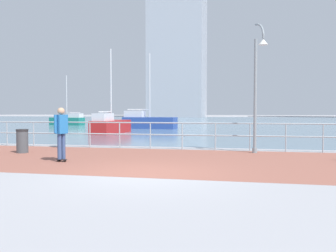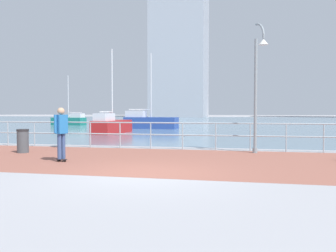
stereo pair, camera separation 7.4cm
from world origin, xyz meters
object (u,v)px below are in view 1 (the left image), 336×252
object	(u,v)px
trash_bin	(22,141)
sailboat_blue	(148,121)
lamppost	(258,81)
bystander	(62,129)
sailboat_gray	(68,120)
skateboarder	(61,129)
sailboat_navy	(110,125)

from	to	relation	value
trash_bin	sailboat_blue	world-z (taller)	sailboat_blue
lamppost	bystander	world-z (taller)	lamppost
sailboat_blue	sailboat_gray	distance (m)	12.98
skateboarder	bystander	distance (m)	4.58
lamppost	trash_bin	xyz separation A→B (m)	(-8.99, -1.70, -2.30)
lamppost	sailboat_navy	xyz separation A→B (m)	(-10.18, 10.86, -2.17)
lamppost	trash_bin	distance (m)	9.43
lamppost	sailboat_navy	world-z (taller)	sailboat_navy
sailboat_blue	sailboat_gray	size ratio (longest dim) A/B	1.21
sailboat_navy	trash_bin	bearing A→B (deg)	-84.58
trash_bin	sailboat_blue	xyz separation A→B (m)	(-0.30, 19.99, 0.20)
sailboat_blue	sailboat_gray	world-z (taller)	sailboat_blue
sailboat_blue	sailboat_gray	bearing A→B (deg)	151.53
sailboat_navy	bystander	bearing A→B (deg)	-80.48
lamppost	skateboarder	distance (m)	7.45
trash_bin	sailboat_blue	distance (m)	20.00
bystander	trash_bin	xyz separation A→B (m)	(-0.56, -2.10, -0.39)
lamppost	bystander	size ratio (longest dim) A/B	3.38
trash_bin	bystander	bearing A→B (deg)	74.99
bystander	sailboat_blue	world-z (taller)	sailboat_blue
skateboarder	trash_bin	world-z (taller)	skateboarder
lamppost	bystander	bearing A→B (deg)	177.28
skateboarder	sailboat_blue	world-z (taller)	sailboat_blue
skateboarder	sailboat_navy	distance (m)	15.02
sailboat_blue	bystander	bearing A→B (deg)	-87.25
skateboarder	sailboat_blue	size ratio (longest dim) A/B	0.25
lamppost	sailboat_gray	distance (m)	32.14
bystander	trash_bin	distance (m)	2.21
skateboarder	sailboat_gray	xyz separation A→B (m)	(-14.43, 28.12, -0.49)
trash_bin	sailboat_gray	bearing A→B (deg)	114.10
lamppost	sailboat_navy	size ratio (longest dim) A/B	0.80
skateboarder	sailboat_navy	size ratio (longest dim) A/B	0.28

